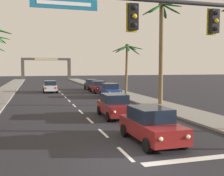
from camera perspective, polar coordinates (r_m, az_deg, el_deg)
ground_plane at (r=10.94m, az=4.15°, el=-14.86°), size 220.00×220.00×0.00m
sidewalk_right at (r=31.99m, az=4.94°, el=-2.01°), size 3.20×110.00×0.14m
lane_markings at (r=30.52m, az=-8.39°, el=-2.47°), size 4.28×88.30×0.01m
traffic_signal_mast at (r=11.60m, az=20.86°, el=10.12°), size 10.38×0.41×6.76m
sedan_lead_at_stop_bar at (r=13.29m, az=8.18°, el=-7.62°), size 2.02×4.48×1.68m
sedan_third_in_queue at (r=19.66m, az=0.58°, el=-3.68°), size 2.02×4.48×1.68m
sedan_oncoming_far at (r=40.33m, az=-12.89°, el=0.33°), size 1.97×4.46×1.68m
sedan_parked_nearest_kerb at (r=32.85m, az=-0.39°, el=-0.45°), size 2.04×4.49×1.68m
sedan_parked_mid_kerb at (r=43.87m, az=-4.25°, el=0.74°), size 1.98×4.46×1.68m
sedan_parked_far_kerb at (r=38.69m, az=-2.87°, el=0.27°), size 1.94×4.45×1.68m
palm_right_second at (r=26.19m, az=10.35°, el=10.59°), size 3.60×4.04×9.69m
palm_right_third at (r=36.36m, az=3.14°, el=6.62°), size 3.95×4.18×6.74m
town_gateway_arch at (r=84.35m, az=-13.61°, el=4.62°), size 14.53×0.90×6.46m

